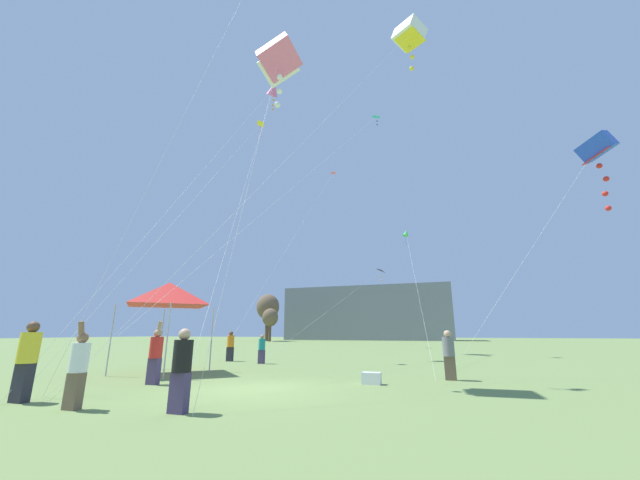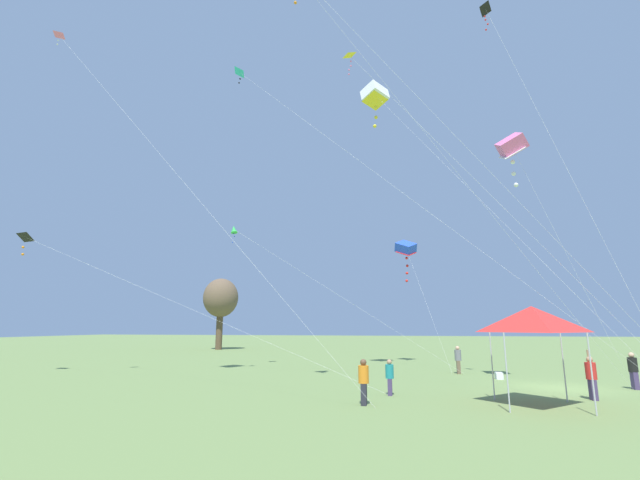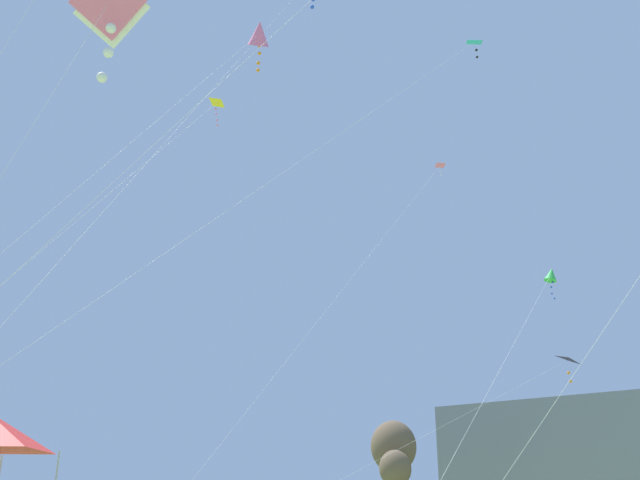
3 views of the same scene
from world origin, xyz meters
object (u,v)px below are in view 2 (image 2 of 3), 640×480
at_px(person_teal_shirt, 390,376).
at_px(person_red_shirt, 591,375).
at_px(kite_yellow_delta_7, 360,66).
at_px(kite_pink_box_10, 511,146).
at_px(person_black_shirt, 633,369).
at_px(person_grey_shirt, 458,359).
at_px(kite_green_diamond_0, 235,230).
at_px(kite_pink_delta_1, 67,44).
at_px(cooler_box, 499,376).
at_px(kite_black_delta_2, 489,16).
at_px(festival_tent, 532,319).
at_px(kite_white_box_8, 375,96).
at_px(person_orange_shirt, 364,380).
at_px(kite_black_delta_6, 28,238).
at_px(kite_blue_box_9, 406,248).
at_px(kite_cyan_delta_5, 245,76).

bearing_deg(person_teal_shirt, person_red_shirt, 115.13).
distance_m(person_red_shirt, kite_yellow_delta_7, 16.42).
relative_size(person_red_shirt, kite_pink_box_10, 0.15).
distance_m(person_black_shirt, person_grey_shirt, 9.00).
relative_size(kite_green_diamond_0, kite_pink_delta_1, 0.77).
bearing_deg(cooler_box, kite_black_delta_2, 179.75).
relative_size(person_red_shirt, person_black_shirt, 1.16).
xyz_separation_m(person_red_shirt, kite_yellow_delta_7, (-1.83, 8.84, 13.72)).
xyz_separation_m(festival_tent, kite_white_box_8, (10.22, 6.25, 15.76)).
relative_size(person_black_shirt, kite_yellow_delta_7, 0.11).
relative_size(person_orange_shirt, kite_green_diamond_0, 0.11).
bearing_deg(kite_yellow_delta_7, kite_black_delta_6, 78.57).
relative_size(kite_black_delta_2, kite_blue_box_9, 1.98).
height_order(festival_tent, kite_black_delta_2, kite_black_delta_2).
xyz_separation_m(person_orange_shirt, kite_black_delta_2, (4.38, -6.54, 18.05)).
xyz_separation_m(kite_pink_delta_1, kite_blue_box_9, (17.24, -18.06, -9.10)).
relative_size(festival_tent, kite_white_box_8, 0.18).
relative_size(festival_tent, person_red_shirt, 1.86).
relative_size(person_grey_shirt, kite_pink_box_10, 0.13).
height_order(kite_green_diamond_0, kite_cyan_delta_5, kite_cyan_delta_5).
bearing_deg(person_teal_shirt, kite_black_delta_6, -75.17).
bearing_deg(person_teal_shirt, kite_black_delta_2, 130.89).
height_order(kite_black_delta_2, kite_yellow_delta_7, kite_black_delta_2).
relative_size(person_teal_shirt, kite_black_delta_6, 0.06).
relative_size(kite_green_diamond_0, kite_cyan_delta_5, 0.70).
distance_m(festival_tent, kite_black_delta_6, 28.63).
bearing_deg(kite_yellow_delta_7, person_grey_shirt, -23.64).
relative_size(person_black_shirt, person_orange_shirt, 1.01).
distance_m(person_orange_shirt, kite_black_delta_6, 23.35).
height_order(person_black_shirt, person_grey_shirt, person_black_shirt).
bearing_deg(person_orange_shirt, person_red_shirt, 113.79).
relative_size(person_grey_shirt, kite_green_diamond_0, 0.11).
distance_m(person_orange_shirt, kite_blue_box_9, 20.24).
height_order(cooler_box, person_black_shirt, person_black_shirt).
distance_m(kite_black_delta_6, kite_yellow_delta_7, 22.81).
bearing_deg(person_teal_shirt, person_grey_shirt, 179.91).
height_order(person_red_shirt, kite_pink_delta_1, kite_pink_delta_1).
height_order(person_teal_shirt, kite_cyan_delta_5, kite_cyan_delta_5).
relative_size(kite_cyan_delta_5, kite_pink_box_10, 1.58).
height_order(person_grey_shirt, kite_white_box_8, kite_white_box_8).
relative_size(kite_black_delta_2, kite_black_delta_6, 0.85).
bearing_deg(person_grey_shirt, kite_green_diamond_0, 36.58).
bearing_deg(kite_blue_box_9, kite_cyan_delta_5, 137.27).
bearing_deg(cooler_box, kite_yellow_delta_7, 141.81).
xyz_separation_m(person_teal_shirt, kite_white_box_8, (8.65, 0.80, 18.10)).
height_order(person_black_shirt, kite_yellow_delta_7, kite_yellow_delta_7).
relative_size(kite_cyan_delta_5, kite_black_delta_6, 0.90).
distance_m(person_red_shirt, kite_white_box_8, 21.61).
relative_size(festival_tent, person_teal_shirt, 2.46).
bearing_deg(kite_blue_box_9, kite_pink_box_10, -154.88).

